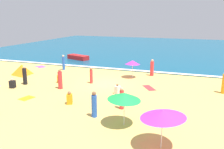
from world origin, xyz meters
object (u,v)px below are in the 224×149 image
beach_umbrella_0 (124,96)px  beachgoer_2 (94,105)px  beach_umbrella_1 (133,62)px  beachgoer_1 (64,63)px  beachgoer_6 (117,90)px  beachgoer_9 (224,83)px  beachgoer_12 (60,80)px  beachgoer_5 (91,75)px  beachgoer_11 (25,76)px  beach_umbrella_2 (163,114)px  beach_tent (22,69)px  small_boat_0 (78,57)px  beachgoer_10 (152,68)px  beachgoer_3 (70,98)px  beachgoer_8 (59,78)px  beachgoer_0 (12,84)px  beachgoer_4 (122,99)px

beach_umbrella_0 → beachgoer_2: bearing=167.0°
beachgoer_2 → beach_umbrella_0: bearing=-13.0°
beach_umbrella_1 → beachgoer_1: 8.87m
beachgoer_6 → beachgoer_9: size_ratio=0.47×
beachgoer_12 → beach_umbrella_1: bearing=49.6°
beachgoer_5 → beachgoer_11: beachgoer_11 is taller
beachgoer_11 → beach_umbrella_1: bearing=33.2°
beach_umbrella_0 → beach_umbrella_2: bearing=-35.8°
beach_umbrella_1 → beach_tent: 12.29m
beach_umbrella_0 → small_boat_0: 22.30m
beachgoer_10 → beachgoer_3: bearing=-111.6°
beachgoer_2 → beachgoer_8: beachgoer_2 is taller
beach_umbrella_0 → beach_tent: 16.58m
beachgoer_0 → small_boat_0: beachgoer_0 is taller
beachgoer_5 → beachgoer_10: bearing=44.8°
beachgoer_0 → beachgoer_10: beachgoer_10 is taller
small_boat_0 → beachgoer_3: bearing=-64.3°
beachgoer_3 → beachgoer_12: 4.06m
beach_umbrella_1 → beachgoer_1: bearing=174.5°
beachgoer_6 → beachgoer_8: (-6.42, 1.34, 0.06)m
beach_umbrella_2 → small_boat_0: beach_umbrella_2 is taller
beach_umbrella_0 → beachgoer_4: 2.76m
beachgoer_1 → beachgoer_8: beachgoer_1 is taller
beach_umbrella_1 → beachgoer_3: 9.37m
beach_umbrella_0 → beach_umbrella_2: 3.02m
beachgoer_0 → beachgoer_11: 1.43m
beach_umbrella_0 → beachgoer_8: (-8.64, 6.75, -1.39)m
beachgoer_5 → beachgoer_3: bearing=-81.9°
beach_umbrella_2 → beachgoer_0: size_ratio=2.65×
beach_umbrella_0 → beachgoer_4: beach_umbrella_0 is taller
beach_umbrella_2 → beachgoer_9: (3.70, 10.32, -0.93)m
beach_umbrella_2 → beachgoer_1: 19.28m
beach_umbrella_0 → beachgoer_4: (-0.90, 2.39, -1.06)m
beach_umbrella_1 → beachgoer_11: (-8.96, -5.86, -0.83)m
beachgoer_4 → beachgoer_3: bearing=-174.3°
beach_umbrella_2 → beachgoer_11: size_ratio=1.34×
beach_tent → beachgoer_8: 5.90m
beach_umbrella_1 → beachgoer_2: (0.27, -10.47, -0.84)m
beachgoer_5 → beachgoer_9: bearing=4.7°
beachgoer_0 → beachgoer_12: size_ratio=0.50×
beachgoer_3 → beachgoer_8: bearing=128.9°
beachgoer_4 → beachgoer_6: 3.32m
beach_umbrella_2 → beachgoer_3: (-7.25, 3.76, -1.36)m
beach_umbrella_0 → beach_umbrella_1: 11.24m
beach_umbrella_2 → beachgoer_5: size_ratio=1.51×
beach_umbrella_2 → beachgoer_2: bearing=153.8°
beach_umbrella_0 → beach_tent: bearing=150.2°
beachgoer_5 → beachgoer_11: (-5.77, -2.48, 0.04)m
beachgoer_3 → beachgoer_9: size_ratio=0.53×
beach_umbrella_2 → beachgoer_1: bearing=135.1°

